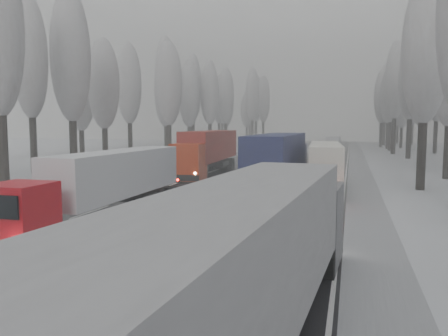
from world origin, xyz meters
The scene contains 51 objects.
ground centered at (0.00, 0.00, 0.00)m, with size 260.00×260.00×0.00m, color silver.
carriageway_right centered at (5.25, 30.00, 0.01)m, with size 7.50×200.00×0.03m, color black.
carriageway_left centered at (-5.25, 30.00, 0.01)m, with size 7.50×200.00×0.03m, color black.
median_slush centered at (0.00, 30.00, 0.02)m, with size 3.00×200.00×0.04m, color #A9ACB2.
shoulder_right centered at (10.20, 30.00, 0.02)m, with size 2.40×200.00×0.04m, color #A9ACB2.
shoulder_left centered at (-10.20, 30.00, 0.02)m, with size 2.40×200.00×0.04m, color #A9ACB2.
median_guardrail centered at (0.00, 29.99, 0.60)m, with size 0.12×200.00×0.76m.
tree_18 centered at (14.51, 27.03, 10.70)m, with size 3.60×3.60×16.58m.
tree_22 centered at (17.02, 45.60, 10.24)m, with size 3.60×3.60×15.86m.
tree_24 centered at (17.90, 51.02, 13.19)m, with size 3.60×3.60×20.49m.
tree_26 centered at (17.56, 61.27, 12.10)m, with size 3.60×3.60×18.78m.
tree_28 centered at (16.34, 71.95, 12.64)m, with size 3.60×3.60×19.62m.
tree_29 centered at (23.71, 75.95, 11.67)m, with size 3.60×3.60×18.11m.
tree_30 centered at (16.56, 81.70, 11.52)m, with size 3.60×3.60×17.86m.
tree_31 centered at (22.48, 85.70, 11.97)m, with size 3.60×3.60×18.58m.
tree_32 centered at (16.63, 89.21, 11.18)m, with size 3.60×3.60×17.33m.
tree_33 centered at (19.77, 93.21, 9.26)m, with size 3.60×3.60×14.33m.
tree_34 centered at (15.73, 96.32, 11.37)m, with size 3.60×3.60×17.63m.
tree_35 centered at (24.94, 100.32, 11.77)m, with size 3.60×3.60×18.25m.
tree_36 centered at (17.04, 106.16, 13.02)m, with size 3.60×3.60×20.23m.
tree_37 centered at (24.02, 110.16, 10.56)m, with size 3.60×3.60×16.37m.
tree_38 centered at (18.73, 116.73, 11.59)m, with size 3.60×3.60×17.97m.
tree_39 centered at (21.55, 120.73, 10.45)m, with size 3.60×3.60×16.19m.
tree_58 centered at (-15.13, 24.57, 11.10)m, with size 3.60×3.60×17.21m.
tree_59 centered at (-22.80, 28.57, 11.87)m, with size 3.60×3.60×18.41m.
tree_60 centered at (-17.75, 34.20, 9.59)m, with size 3.60×3.60×14.84m.
tree_61 centered at (-23.52, 38.20, 9.02)m, with size 3.60×3.60×13.95m.
tree_62 centered at (-13.94, 43.73, 10.36)m, with size 3.60×3.60×16.04m.
tree_63 centered at (-21.85, 47.73, 10.89)m, with size 3.60×3.60×16.88m.
tree_64 centered at (-18.26, 52.71, 9.96)m, with size 3.60×3.60×15.42m.
tree_65 centered at (-20.05, 56.71, 12.55)m, with size 3.60×3.60×19.48m.
tree_66 centered at (-18.16, 62.35, 9.84)m, with size 3.60×3.60×15.23m.
tree_67 centered at (-19.54, 66.35, 11.03)m, with size 3.60×3.60×17.09m.
tree_68 centered at (-16.58, 69.11, 10.75)m, with size 3.60×3.60×16.65m.
tree_69 centered at (-21.42, 73.11, 12.46)m, with size 3.60×3.60×19.35m.
tree_70 centered at (-16.33, 79.19, 11.03)m, with size 3.60×3.60×17.09m.
tree_71 centered at (-21.09, 83.19, 12.63)m, with size 3.60×3.60×19.61m.
tree_72 centered at (-18.93, 88.54, 9.76)m, with size 3.60×3.60×15.11m.
tree_73 centered at (-21.82, 92.54, 11.11)m, with size 3.60×3.60×17.22m.
tree_74 centered at (-15.07, 99.33, 12.67)m, with size 3.60×3.60×19.68m.
tree_75 centered at (-24.20, 103.33, 11.99)m, with size 3.60×3.60×18.60m.
tree_76 centered at (-14.05, 108.72, 11.95)m, with size 3.60×3.60×18.55m.
tree_77 centered at (-19.66, 112.72, 9.26)m, with size 3.60×3.60×14.32m.
tree_78 centered at (-17.56, 115.31, 12.59)m, with size 3.60×3.60×19.55m.
tree_79 centered at (-20.33, 119.31, 11.01)m, with size 3.60×3.60×17.07m.
truck_grey_tarp centered at (7.26, -0.91, 2.25)m, with size 3.42×15.13×3.85m.
truck_blue_box centered at (3.99, 23.55, 2.55)m, with size 2.84×17.11×4.38m.
truck_cream_box centered at (7.25, 25.64, 2.12)m, with size 3.17×14.26×3.63m.
box_truck_distant centered at (5.99, 77.91, 1.48)m, with size 2.66×7.88×2.91m.
truck_red_white centered at (-3.35, 10.98, 2.11)m, with size 2.27×14.09×3.61m.
truck_red_red centered at (-5.12, 33.39, 2.59)m, with size 3.69×17.44×4.44m.
Camera 1 is at (9.19, -9.81, 5.05)m, focal length 35.00 mm.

